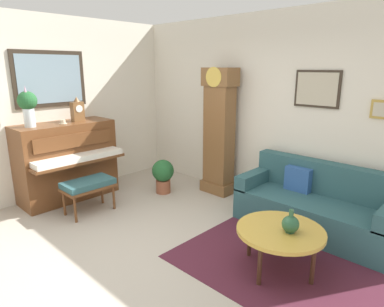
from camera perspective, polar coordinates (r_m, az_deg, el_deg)
ground_plane at (r=3.87m, az=-8.18°, el=-17.98°), size 6.40×6.00×0.10m
wall_left at (r=5.60m, az=-25.52°, el=6.95°), size 0.13×4.90×2.80m
wall_back at (r=5.11m, az=13.03°, el=7.30°), size 5.30×0.13×2.80m
area_rug at (r=3.77m, az=14.57°, el=-18.27°), size 2.10×1.50×0.01m
piano at (r=5.51m, az=-20.71°, el=-1.18°), size 0.87×1.44×1.21m
piano_bench at (r=4.92m, az=-17.45°, el=-5.27°), size 0.42×0.70×0.48m
grandfather_clock at (r=5.34m, az=4.67°, el=3.17°), size 0.52×0.34×2.03m
couch at (r=4.55m, az=20.43°, el=-8.45°), size 1.90×0.80×0.84m
coffee_table at (r=3.53m, az=14.99°, el=-12.92°), size 0.88×0.88×0.45m
mantel_clock at (r=5.47m, az=-19.16°, el=7.07°), size 0.13×0.18×0.38m
flower_vase at (r=5.16m, az=-26.47°, el=7.54°), size 0.26×0.26×0.58m
teacup at (r=5.31m, az=-21.37°, el=5.05°), size 0.12×0.12×0.06m
green_jug at (r=3.44m, az=16.62°, el=-11.57°), size 0.17×0.17×0.24m
potted_plant at (r=5.46m, az=-5.03°, el=-3.54°), size 0.36×0.36×0.56m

